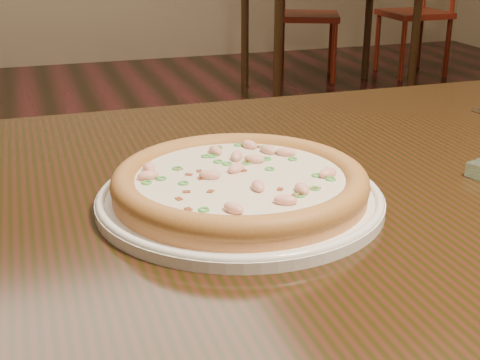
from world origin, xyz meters
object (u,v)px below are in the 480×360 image
object	(u,v)px
chair_c	(300,15)
chair_d	(421,12)
hero_table	(316,249)
pizza	(240,182)
plate	(240,198)

from	to	relation	value
chair_c	chair_d	world-z (taller)	same
hero_table	chair_c	size ratio (longest dim) A/B	1.26
pizza	chair_d	xyz separation A→B (m)	(2.54, 3.59, -0.34)
chair_c	plate	bearing A→B (deg)	-113.98
hero_table	plate	bearing A→B (deg)	-157.38
pizza	plate	bearing A→B (deg)	-123.93
plate	chair_d	distance (m)	4.41
plate	pizza	xyz separation A→B (m)	(0.00, 0.00, 0.02)
chair_c	hero_table	bearing A→B (deg)	-112.69
hero_table	chair_d	bearing A→B (deg)	55.65
chair_c	chair_d	bearing A→B (deg)	-8.88
pizza	chair_c	world-z (taller)	chair_c
plate	chair_d	bearing A→B (deg)	54.73
chair_d	chair_c	bearing A→B (deg)	171.12
hero_table	pizza	world-z (taller)	pizza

